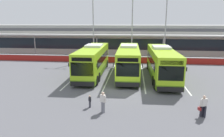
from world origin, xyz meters
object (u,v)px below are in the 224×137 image
at_px(pedestrian_child, 90,101).
at_px(coach_bus_left_centre, 129,61).
at_px(lamp_post_west, 93,24).
at_px(lamp_post_east, 166,24).
at_px(coach_bus_centre, 162,63).
at_px(lamp_post_centre, 132,24).
at_px(coach_bus_leftmost, 93,61).
at_px(pedestrian_in_dark_coat, 103,101).
at_px(pedestrian_with_handbag, 203,106).

bearing_deg(pedestrian_child, coach_bus_left_centre, 75.72).
relative_size(lamp_post_west, lamp_post_east, 1.00).
relative_size(coach_bus_centre, lamp_post_west, 1.11).
height_order(lamp_post_west, lamp_post_centre, same).
relative_size(coach_bus_leftmost, coach_bus_centre, 1.00).
bearing_deg(coach_bus_leftmost, coach_bus_centre, -5.03).
distance_m(coach_bus_left_centre, pedestrian_in_dark_coat, 11.65).
xyz_separation_m(coach_bus_left_centre, lamp_post_centre, (0.24, 9.76, 4.50)).
height_order(pedestrian_with_handbag, lamp_post_east, lamp_post_east).
bearing_deg(pedestrian_in_dark_coat, pedestrian_with_handbag, 0.22).
xyz_separation_m(coach_bus_centre, pedestrian_with_handbag, (1.65, -10.44, -0.93)).
bearing_deg(coach_bus_leftmost, lamp_post_east, 46.66).
bearing_deg(lamp_post_centre, pedestrian_child, -98.25).
xyz_separation_m(coach_bus_leftmost, coach_bus_centre, (8.56, -0.75, 0.00)).
distance_m(pedestrian_in_dark_coat, pedestrian_child, 1.46).
relative_size(coach_bus_leftmost, lamp_post_centre, 1.11).
relative_size(pedestrian_with_handbag, pedestrian_in_dark_coat, 1.00).
bearing_deg(pedestrian_in_dark_coat, lamp_post_east, 71.44).
xyz_separation_m(lamp_post_west, lamp_post_centre, (6.76, -0.31, 0.00)).
xyz_separation_m(pedestrian_child, lamp_post_west, (-3.79, 20.79, 5.75)).
xyz_separation_m(coach_bus_centre, lamp_post_west, (-10.54, 11.12, 4.50)).
relative_size(coach_bus_centre, lamp_post_east, 1.11).
height_order(coach_bus_left_centre, coach_bus_centre, same).
xyz_separation_m(coach_bus_left_centre, pedestrian_child, (-2.73, -10.72, -1.24)).
relative_size(coach_bus_leftmost, pedestrian_child, 12.13).
distance_m(coach_bus_left_centre, pedestrian_with_handbag, 12.84).
xyz_separation_m(pedestrian_with_handbag, pedestrian_child, (-8.40, 0.77, -0.32)).
xyz_separation_m(coach_bus_left_centre, lamp_post_west, (-6.52, 10.07, 4.50)).
distance_m(pedestrian_with_handbag, pedestrian_in_dark_coat, 7.22).
height_order(pedestrian_with_handbag, pedestrian_in_dark_coat, same).
relative_size(coach_bus_leftmost, lamp_post_west, 1.11).
bearing_deg(lamp_post_centre, lamp_post_west, 177.34).
height_order(pedestrian_child, lamp_post_centre, lamp_post_centre).
distance_m(coach_bus_left_centre, pedestrian_child, 11.13).
height_order(coach_bus_left_centre, pedestrian_child, coach_bus_left_centre).
bearing_deg(lamp_post_centre, coach_bus_leftmost, -115.46).
relative_size(pedestrian_child, lamp_post_west, 0.09).
bearing_deg(coach_bus_left_centre, pedestrian_in_dark_coat, -97.66).
bearing_deg(pedestrian_in_dark_coat, lamp_post_west, 102.97).
relative_size(coach_bus_left_centre, pedestrian_in_dark_coat, 7.52).
relative_size(coach_bus_leftmost, lamp_post_east, 1.11).
xyz_separation_m(lamp_post_west, lamp_post_east, (12.47, 0.77, 0.00)).
bearing_deg(coach_bus_leftmost, lamp_post_centre, 64.54).
bearing_deg(pedestrian_in_dark_coat, coach_bus_centre, 62.00).
distance_m(coach_bus_centre, lamp_post_centre, 12.30).
relative_size(lamp_post_centre, lamp_post_east, 1.00).
distance_m(coach_bus_centre, lamp_post_east, 12.85).
relative_size(coach_bus_left_centre, lamp_post_east, 1.11).
distance_m(coach_bus_centre, pedestrian_child, 11.86).
bearing_deg(coach_bus_centre, lamp_post_east, 80.74).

